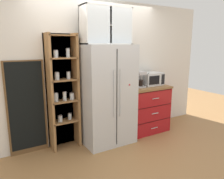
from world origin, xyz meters
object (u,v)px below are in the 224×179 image
at_px(chalkboard_menu, 27,108).
at_px(refrigerator, 107,95).
at_px(coffee_maker, 139,79).
at_px(bottle_amber, 148,81).
at_px(microwave, 151,79).
at_px(mug_charcoal, 130,85).

bearing_deg(chalkboard_menu, refrigerator, -12.82).
height_order(refrigerator, coffee_maker, refrigerator).
distance_m(refrigerator, coffee_maker, 0.77).
bearing_deg(refrigerator, coffee_maker, 3.84).
bearing_deg(bottle_amber, coffee_maker, 161.96).
bearing_deg(bottle_amber, refrigerator, 179.38).
xyz_separation_m(coffee_maker, bottle_amber, (0.18, -0.06, -0.04)).
relative_size(refrigerator, microwave, 3.99).
bearing_deg(mug_charcoal, microwave, 2.74).
xyz_separation_m(microwave, mug_charcoal, (-0.54, -0.03, -0.08)).
bearing_deg(bottle_amber, mug_charcoal, 168.49).
xyz_separation_m(coffee_maker, chalkboard_menu, (-2.05, 0.25, -0.33)).
xyz_separation_m(refrigerator, chalkboard_menu, (-1.31, 0.30, -0.11)).
xyz_separation_m(mug_charcoal, bottle_amber, (0.37, -0.08, 0.07)).
distance_m(microwave, chalkboard_menu, 2.43).
height_order(microwave, chalkboard_menu, chalkboard_menu).
bearing_deg(microwave, mug_charcoal, -177.26).
height_order(refrigerator, chalkboard_menu, refrigerator).
distance_m(coffee_maker, mug_charcoal, 0.22).
bearing_deg(coffee_maker, microwave, 6.83).
xyz_separation_m(refrigerator, microwave, (1.09, 0.09, 0.19)).
height_order(coffee_maker, bottle_amber, coffee_maker).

